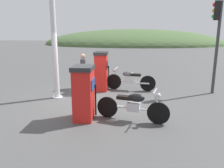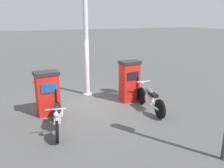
% 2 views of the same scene
% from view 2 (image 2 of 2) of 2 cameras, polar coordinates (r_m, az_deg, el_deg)
% --- Properties ---
extents(ground_plane, '(120.00, 120.00, 0.00)m').
position_cam_2_polar(ground_plane, '(9.35, -5.17, -5.26)').
color(ground_plane, '#4C4C4C').
extents(fuel_pump_near, '(0.62, 0.86, 1.57)m').
position_cam_2_polar(fuel_pump_near, '(8.57, -15.41, -2.10)').
color(fuel_pump_near, red).
rests_on(fuel_pump_near, ground).
extents(fuel_pump_far, '(0.61, 0.82, 1.68)m').
position_cam_2_polar(fuel_pump_far, '(9.62, 4.27, 0.74)').
color(fuel_pump_far, red).
rests_on(fuel_pump_far, ground).
extents(motorcycle_near_pump, '(2.09, 0.78, 0.95)m').
position_cam_2_polar(motorcycle_near_pump, '(7.38, -13.10, -7.68)').
color(motorcycle_near_pump, black).
rests_on(motorcycle_near_pump, ground).
extents(motorcycle_far_pump, '(2.17, 0.63, 0.97)m').
position_cam_2_polar(motorcycle_far_pump, '(8.83, 9.20, -3.47)').
color(motorcycle_far_pump, black).
rests_on(motorcycle_far_pump, ground).
extents(attendant_person, '(0.26, 0.58, 1.57)m').
position_cam_2_polar(attendant_person, '(10.48, 3.32, 2.22)').
color(attendant_person, '#473828').
rests_on(attendant_person, ground).
extents(canopy_support_pole, '(0.40, 0.40, 4.31)m').
position_cam_2_polar(canopy_support_pole, '(10.25, -6.26, 8.60)').
color(canopy_support_pole, silver).
rests_on(canopy_support_pole, ground).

